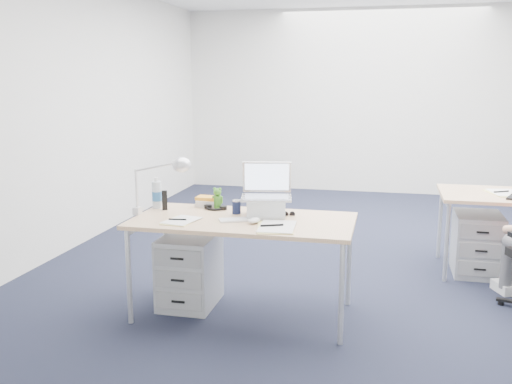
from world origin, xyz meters
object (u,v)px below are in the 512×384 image
wireless_keyboard (239,220)px  desk_lamp (154,185)px  book_stack (207,201)px  sunglasses (289,214)px  drawer_pedestal_near (190,270)px  can_koozie (236,207)px  cordless_phone (165,200)px  computer_mouse (254,221)px  bear_figurine (217,198)px  drawer_pedestal_far (477,244)px  water_bottle (157,193)px  silver_laptop (266,191)px  headphones (216,207)px  desk_near (243,225)px

wireless_keyboard → desk_lamp: bearing=153.9°
book_stack → sunglasses: bearing=-14.1°
drawer_pedestal_near → can_koozie: can_koozie is taller
drawer_pedestal_near → cordless_phone: 0.58m
computer_mouse → bear_figurine: (-0.40, 0.42, 0.06)m
drawer_pedestal_far → water_bottle: size_ratio=2.26×
drawer_pedestal_far → desk_lamp: size_ratio=1.19×
desk_lamp → drawer_pedestal_near: bearing=11.0°
silver_laptop → book_stack: (-0.53, 0.24, -0.16)m
drawer_pedestal_far → computer_mouse: (-1.71, -1.47, 0.47)m
silver_laptop → water_bottle: size_ratio=1.60×
computer_mouse → desk_lamp: 0.81m
wireless_keyboard → headphones: headphones is taller
book_stack → sunglasses: size_ratio=1.86×
silver_laptop → bear_figurine: size_ratio=2.35×
drawer_pedestal_far → bear_figurine: size_ratio=3.33×
book_stack → drawer_pedestal_far: bearing=24.6°
drawer_pedestal_far → can_koozie: can_koozie is taller
desk_near → cordless_phone: cordless_phone is taller
sunglasses → drawer_pedestal_near: bearing=174.0°
book_stack → bear_figurine: bearing=-23.5°
desk_near → drawer_pedestal_far: desk_near is taller
drawer_pedestal_near → drawer_pedestal_far: (2.27, 1.28, 0.00)m
desk_near → bear_figurine: size_ratio=9.69×
silver_laptop → cordless_phone: size_ratio=2.54×
drawer_pedestal_near → cordless_phone: bearing=163.8°
water_bottle → book_stack: bearing=22.7°
drawer_pedestal_far → sunglasses: sunglasses is taller
drawer_pedestal_near → sunglasses: 0.89m
wireless_keyboard → desk_lamp: 0.69m
headphones → desk_lamp: size_ratio=0.40×
computer_mouse → drawer_pedestal_far: bearing=61.5°
silver_laptop → computer_mouse: silver_laptop is taller
computer_mouse → cordless_phone: cordless_phone is taller
drawer_pedestal_near → water_bottle: bearing=159.2°
bear_figurine → silver_laptop: bearing=-22.6°
desk_near → can_koozie: size_ratio=15.03×
silver_laptop → desk_lamp: (-0.82, -0.15, 0.04)m
drawer_pedestal_near → sunglasses: size_ratio=5.91×
drawer_pedestal_near → cordless_phone: size_ratio=3.60×
silver_laptop → wireless_keyboard: bearing=-146.4°
drawer_pedestal_far → wireless_keyboard: bearing=-142.4°
headphones → book_stack: book_stack is taller
cordless_phone → desk_lamp: (-0.01, -0.19, 0.16)m
headphones → computer_mouse: bearing=-38.2°
drawer_pedestal_near → silver_laptop: (0.60, 0.02, 0.65)m
can_koozie → sunglasses: size_ratio=1.14×
drawer_pedestal_far → can_koozie: 2.32m
drawer_pedestal_near → wireless_keyboard: wireless_keyboard is taller
desk_near → drawer_pedestal_near: desk_near is taller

